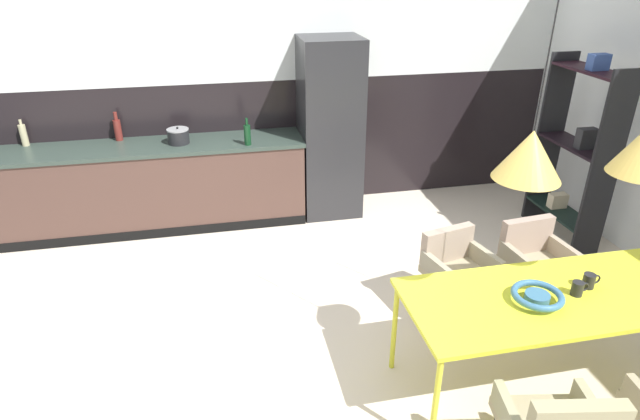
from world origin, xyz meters
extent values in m
plane|color=beige|center=(0.00, 0.00, 0.00)|extent=(8.46, 8.46, 0.00)
cube|color=black|center=(0.00, 2.89, 0.72)|extent=(6.51, 0.12, 1.44)
cube|color=silver|center=(0.00, 2.89, 2.16)|extent=(6.51, 0.12, 1.44)
cube|color=#47312A|center=(-1.48, 2.53, 0.44)|extent=(3.24, 0.60, 0.87)
cube|color=#2D3933|center=(-1.48, 2.53, 0.89)|extent=(3.27, 0.63, 0.04)
cube|color=black|center=(-1.48, 2.23, 0.05)|extent=(3.24, 0.01, 0.10)
cube|color=#232326|center=(0.47, 2.53, 0.96)|extent=(0.63, 0.60, 1.92)
cube|color=gold|center=(1.27, -0.43, 0.72)|extent=(1.94, 0.79, 0.03)
cylinder|color=gold|center=(0.34, -0.08, 0.35)|extent=(0.04, 0.04, 0.71)
cylinder|color=yellow|center=(2.20, -0.08, 0.35)|extent=(0.04, 0.04, 0.71)
cylinder|color=yellow|center=(0.34, -0.79, 0.35)|extent=(0.04, 0.04, 0.71)
cube|color=gray|center=(1.04, 0.38, 0.40)|extent=(0.57, 0.56, 0.06)
cube|color=gray|center=(1.00, 0.57, 0.57)|extent=(0.46, 0.18, 0.29)
cube|color=gray|center=(1.26, 0.42, 0.50)|extent=(0.14, 0.41, 0.14)
cube|color=gray|center=(0.83, 0.33, 0.50)|extent=(0.14, 0.41, 0.14)
cylinder|color=black|center=(1.28, 0.24, 0.18)|extent=(0.02, 0.02, 0.37)
cylinder|color=black|center=(0.89, 0.15, 0.18)|extent=(0.02, 0.02, 0.37)
cylinder|color=black|center=(1.19, 0.61, 0.18)|extent=(0.02, 0.02, 0.37)
cylinder|color=black|center=(0.80, 0.52, 0.18)|extent=(0.02, 0.02, 0.37)
cylinder|color=black|center=(1.24, 0.42, 0.01)|extent=(0.11, 0.41, 0.02)
cylinder|color=black|center=(0.85, 0.33, 0.01)|extent=(0.11, 0.41, 0.02)
cube|color=gray|center=(1.71, 0.37, 0.39)|extent=(0.52, 0.50, 0.06)
cube|color=gray|center=(1.69, 0.56, 0.58)|extent=(0.46, 0.12, 0.30)
cube|color=gray|center=(1.93, 0.39, 0.49)|extent=(0.09, 0.42, 0.14)
cube|color=gray|center=(1.49, 0.34, 0.49)|extent=(0.09, 0.42, 0.14)
cylinder|color=black|center=(1.93, 0.19, 0.18)|extent=(0.02, 0.02, 0.36)
cylinder|color=black|center=(1.53, 0.16, 0.18)|extent=(0.02, 0.02, 0.36)
cylinder|color=black|center=(1.89, 0.57, 0.18)|extent=(0.02, 0.02, 0.36)
cylinder|color=black|center=(1.49, 0.54, 0.18)|extent=(0.02, 0.02, 0.36)
cylinder|color=black|center=(1.91, 0.38, 0.01)|extent=(0.05, 0.41, 0.02)
cylinder|color=black|center=(1.51, 0.35, 0.01)|extent=(0.05, 0.41, 0.02)
cube|color=gray|center=(0.60, -1.10, 0.52)|extent=(0.12, 0.42, 0.14)
cube|color=gray|center=(1.03, -1.17, 0.52)|extent=(0.12, 0.42, 0.14)
cylinder|color=#33607F|center=(1.10, -0.48, 0.77)|extent=(0.15, 0.15, 0.06)
torus|color=#346284|center=(1.10, -0.48, 0.79)|extent=(0.32, 0.32, 0.04)
cylinder|color=black|center=(1.51, -0.40, 0.79)|extent=(0.08, 0.08, 0.10)
torus|color=black|center=(1.56, -0.40, 0.79)|extent=(0.07, 0.01, 0.07)
cylinder|color=black|center=(1.38, -0.46, 0.78)|extent=(0.07, 0.07, 0.09)
torus|color=black|center=(1.43, -0.46, 0.79)|extent=(0.06, 0.01, 0.06)
cylinder|color=black|center=(-1.12, 2.52, 0.98)|extent=(0.22, 0.22, 0.14)
cylinder|color=gray|center=(-1.12, 2.52, 1.06)|extent=(0.22, 0.22, 0.01)
sphere|color=black|center=(-1.12, 2.52, 1.08)|extent=(0.02, 0.02, 0.02)
cylinder|color=#0F3319|center=(-0.43, 2.33, 1.02)|extent=(0.07, 0.07, 0.20)
cylinder|color=#0F3319|center=(-0.43, 2.33, 1.16)|extent=(0.03, 0.03, 0.07)
cylinder|color=maroon|center=(-1.73, 2.75, 1.02)|extent=(0.08, 0.08, 0.21)
cylinder|color=maroon|center=(-1.73, 2.75, 1.17)|extent=(0.04, 0.04, 0.08)
cylinder|color=tan|center=(-2.63, 2.76, 1.02)|extent=(0.07, 0.07, 0.22)
cylinder|color=tan|center=(-2.63, 2.76, 1.16)|extent=(0.03, 0.03, 0.05)
cube|color=black|center=(2.70, 1.90, 0.90)|extent=(0.30, 0.03, 1.80)
cube|color=black|center=(2.70, 1.04, 0.90)|extent=(0.30, 0.03, 1.80)
cube|color=black|center=(2.70, 1.47, 0.25)|extent=(0.30, 0.84, 0.02)
cube|color=beige|center=(2.70, 1.56, 0.34)|extent=(0.18, 0.10, 0.15)
cube|color=black|center=(2.70, 1.47, 0.97)|extent=(0.30, 0.84, 0.02)
cube|color=#262628|center=(2.70, 1.36, 1.08)|extent=(0.18, 0.10, 0.20)
cube|color=black|center=(2.70, 1.47, 1.70)|extent=(0.30, 0.84, 0.02)
cube|color=#334C8C|center=(2.70, 1.43, 1.78)|extent=(0.18, 0.10, 0.14)
cylinder|color=black|center=(0.88, -0.45, 2.33)|extent=(0.01, 0.01, 0.98)
cone|color=gold|center=(0.88, -0.45, 1.70)|extent=(0.37, 0.37, 0.27)
camera|label=1|loc=(-0.75, -2.80, 2.68)|focal=29.51mm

